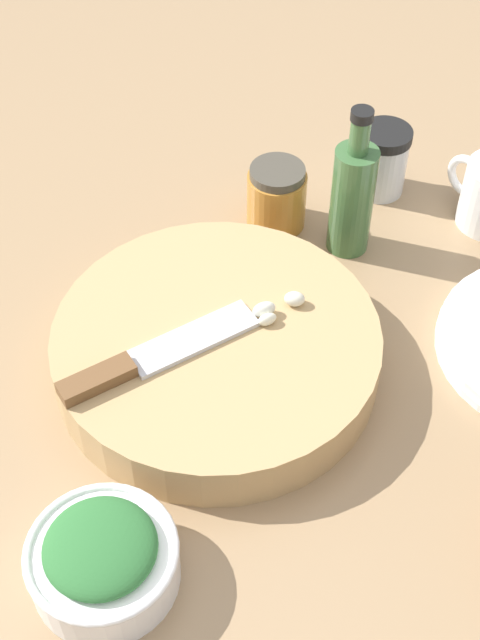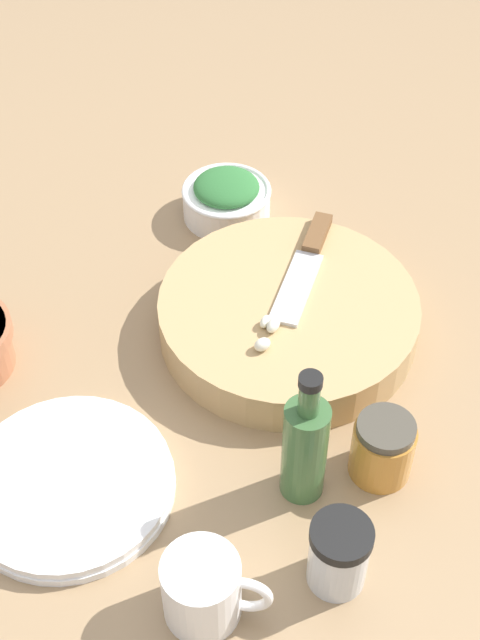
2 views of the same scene
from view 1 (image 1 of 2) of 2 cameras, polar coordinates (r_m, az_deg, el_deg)
ground_plane at (r=0.86m, az=5.02°, el=-2.59°), size 5.00×5.00×0.00m
cutting_board at (r=0.83m, az=-1.51°, el=-1.97°), size 0.30×0.30×0.05m
chef_knife at (r=0.79m, az=-5.94°, el=-2.44°), size 0.19×0.06×0.01m
garlic_cloves at (r=0.83m, az=2.39°, el=0.84°), size 0.06×0.03×0.02m
herb_bowl at (r=0.72m, az=-8.76°, el=-14.87°), size 0.12×0.12×0.06m
spice_jar at (r=1.03m, az=9.10°, el=10.06°), size 0.06×0.06×0.08m
honey_jar at (r=0.97m, az=2.36°, el=7.88°), size 0.06×0.06×0.07m
oil_bottle at (r=0.93m, az=7.21°, el=7.90°), size 0.05×0.05×0.17m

